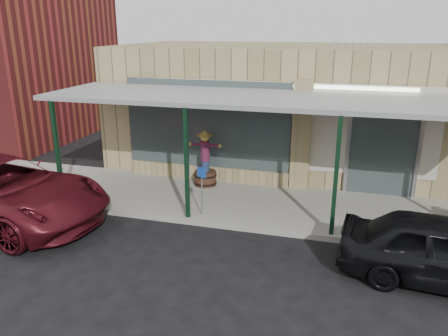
# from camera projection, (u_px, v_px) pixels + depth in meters

# --- Properties ---
(ground) EXTENTS (120.00, 120.00, 0.00)m
(ground) POSITION_uv_depth(u_px,v_px,m) (235.00, 276.00, 8.87)
(ground) COLOR black
(ground) RESTS_ON ground
(sidewalk) EXTENTS (40.00, 3.20, 0.15)m
(sidewalk) POSITION_uv_depth(u_px,v_px,m) (267.00, 206.00, 12.15)
(sidewalk) COLOR gray
(sidewalk) RESTS_ON ground
(storefront) EXTENTS (12.00, 6.25, 4.20)m
(storefront) POSITION_uv_depth(u_px,v_px,m) (291.00, 106.00, 15.70)
(storefront) COLOR tan
(storefront) RESTS_ON ground
(awning) EXTENTS (12.00, 3.00, 3.04)m
(awning) POSITION_uv_depth(u_px,v_px,m) (270.00, 101.00, 11.20)
(awning) COLOR gray
(awning) RESTS_ON ground
(block_buildings_near) EXTENTS (61.00, 8.00, 8.00)m
(block_buildings_near) POSITION_uv_depth(u_px,v_px,m) (353.00, 57.00, 15.61)
(block_buildings_near) COLOR maroon
(block_buildings_near) RESTS_ON ground
(barrel_scarecrow) EXTENTS (1.04, 0.78, 1.72)m
(barrel_scarecrow) POSITION_uv_depth(u_px,v_px,m) (205.00, 167.00, 13.34)
(barrel_scarecrow) COLOR #45291B
(barrel_scarecrow) RESTS_ON sidewalk
(handicap_sign) EXTENTS (0.26, 0.10, 1.29)m
(handicap_sign) POSITION_uv_depth(u_px,v_px,m) (202.00, 185.00, 11.15)
(handicap_sign) COLOR gray
(handicap_sign) RESTS_ON sidewalk
(parked_sedan) EXTENTS (4.19, 2.04, 1.53)m
(parked_sedan) POSITION_uv_depth(u_px,v_px,m) (447.00, 251.00, 8.44)
(parked_sedan) COLOR black
(parked_sedan) RESTS_ON ground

